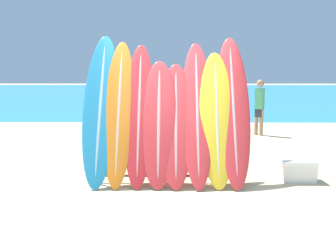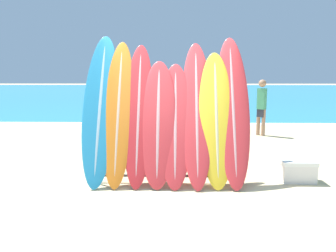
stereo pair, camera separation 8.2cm
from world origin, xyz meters
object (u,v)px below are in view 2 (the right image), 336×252
(surfboard_slot_7, at_px, (233,109))
(surfboard_slot_2, at_px, (139,113))
(surfboard_slot_0, at_px, (100,107))
(surfboard_slot_4, at_px, (175,123))
(person_far_left, at_px, (204,103))
(person_far_right, at_px, (262,105))
(person_mid_beach, at_px, (104,112))
(surfboard_slot_1, at_px, (119,111))
(surfboard_slot_6, at_px, (216,117))
(person_near_water, at_px, (157,105))
(surfboard_slot_5, at_px, (197,112))
(cooler_box, at_px, (298,171))
(surfboard_slot_3, at_px, (158,122))
(surfboard_rack, at_px, (167,157))

(surfboard_slot_7, bearing_deg, surfboard_slot_2, -178.84)
(surfboard_slot_0, height_order, surfboard_slot_7, surfboard_slot_0)
(surfboard_slot_4, xyz_separation_m, person_far_left, (0.85, 4.97, -0.06))
(person_far_right, bearing_deg, person_mid_beach, 71.85)
(surfboard_slot_1, height_order, surfboard_slot_6, surfboard_slot_1)
(surfboard_slot_4, relative_size, person_near_water, 1.28)
(surfboard_slot_1, height_order, surfboard_slot_7, surfboard_slot_7)
(surfboard_slot_0, relative_size, surfboard_slot_5, 1.05)
(surfboard_slot_6, distance_m, person_near_water, 5.45)
(surfboard_slot_4, xyz_separation_m, person_mid_beach, (-1.68, 2.26, -0.05))
(surfboard_slot_0, relative_size, surfboard_slot_1, 1.05)
(surfboard_slot_5, relative_size, cooler_box, 4.15)
(surfboard_slot_2, bearing_deg, person_near_water, 90.13)
(surfboard_slot_2, height_order, surfboard_slot_7, surfboard_slot_7)
(surfboard_slot_2, height_order, person_far_right, surfboard_slot_2)
(surfboard_slot_4, height_order, surfboard_slot_6, surfboard_slot_6)
(surfboard_slot_5, bearing_deg, person_mid_beach, 133.03)
(surfboard_slot_3, bearing_deg, surfboard_slot_0, 172.75)
(person_far_left, bearing_deg, person_mid_beach, 30.39)
(person_mid_beach, bearing_deg, surfboard_slot_4, 17.06)
(surfboard_slot_0, xyz_separation_m, surfboard_slot_7, (2.18, -0.02, -0.02))
(person_far_right, height_order, cooler_box, person_far_right)
(surfboard_slot_6, height_order, person_far_right, surfboard_slot_6)
(surfboard_slot_0, bearing_deg, cooler_box, -0.60)
(surfboard_slot_3, bearing_deg, surfboard_rack, -22.36)
(surfboard_rack, distance_m, surfboard_slot_4, 0.56)
(person_far_right, xyz_separation_m, cooler_box, (-0.48, -4.37, -0.72))
(surfboard_slot_1, bearing_deg, surfboard_slot_0, 172.97)
(surfboard_slot_3, distance_m, person_near_water, 5.33)
(surfboard_rack, relative_size, surfboard_slot_2, 1.11)
(surfboard_rack, relative_size, person_mid_beach, 1.49)
(surfboard_slot_0, xyz_separation_m, surfboard_slot_1, (0.31, -0.04, -0.05))
(surfboard_slot_2, relative_size, person_near_water, 1.50)
(surfboard_slot_4, distance_m, surfboard_slot_6, 0.67)
(surfboard_slot_1, relative_size, person_near_water, 1.53)
(surfboard_slot_1, xyz_separation_m, person_far_right, (3.44, 4.37, -0.27))
(surfboard_rack, height_order, surfboard_slot_7, surfboard_slot_7)
(person_far_left, height_order, person_far_right, person_far_left)
(person_mid_beach, height_order, cooler_box, person_mid_beach)
(surfboard_slot_2, distance_m, surfboard_slot_7, 1.54)
(surfboard_slot_6, xyz_separation_m, person_near_water, (-1.27, 5.29, -0.24))
(surfboard_slot_0, relative_size, surfboard_slot_7, 1.01)
(surfboard_slot_0, bearing_deg, surfboard_slot_7, -0.45)
(surfboard_rack, distance_m, cooler_box, 2.19)
(surfboard_rack, relative_size, surfboard_slot_3, 1.26)
(surfboard_slot_4, bearing_deg, surfboard_slot_3, -178.91)
(surfboard_slot_6, xyz_separation_m, cooler_box, (1.37, 0.06, -0.89))
(surfboard_slot_3, distance_m, surfboard_slot_4, 0.28)
(surfboard_slot_5, xyz_separation_m, person_far_right, (2.16, 4.35, -0.26))
(surfboard_slot_5, bearing_deg, surfboard_rack, -162.12)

